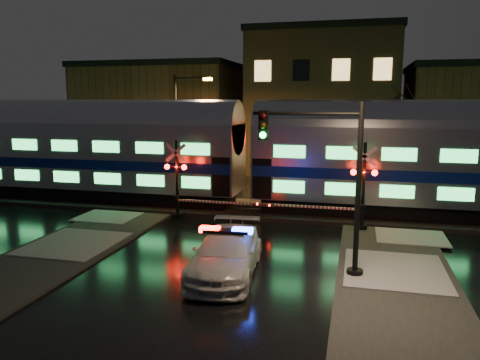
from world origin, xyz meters
name	(u,v)px	position (x,y,z in m)	size (l,w,h in m)	color
ground	(239,237)	(0.00, 0.00, 0.00)	(120.00, 120.00, 0.00)	black
ballast	(261,210)	(0.00, 5.00, 0.12)	(90.00, 4.20, 0.24)	black
sidewalk_left	(26,269)	(-6.50, -6.00, 0.06)	(4.00, 20.00, 0.12)	#2D2D2D
sidewalk_right	(402,308)	(6.50, -6.00, 0.06)	(4.00, 20.00, 0.12)	#2D2D2D
building_left	(164,118)	(-13.00, 22.00, 4.50)	(14.00, 10.00, 9.00)	#553121
building_mid	(324,105)	(2.00, 22.50, 5.75)	(12.00, 11.00, 11.50)	brown
train	(248,151)	(-0.78, 5.00, 3.38)	(51.00, 3.12, 5.92)	black
police_car	(226,253)	(0.66, -4.53, 0.78)	(2.68, 5.54, 1.72)	silver
crossing_signal_right	(355,195)	(5.02, 2.31, 1.74)	(5.95, 0.66, 4.21)	black
crossing_signal_left	(183,188)	(-3.56, 2.31, 1.71)	(5.82, 0.66, 4.12)	black
traffic_light	(330,186)	(4.15, -3.80, 3.24)	(3.94, 0.71, 6.09)	black
streetlight	(180,126)	(-6.30, 9.00, 4.46)	(2.59, 0.27, 7.74)	black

